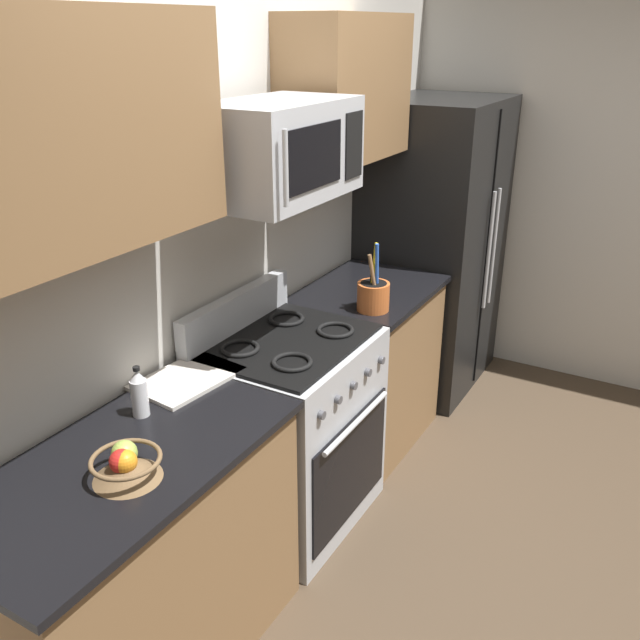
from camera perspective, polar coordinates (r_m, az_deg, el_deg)
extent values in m
plane|color=#473828|center=(3.24, 8.70, -19.40)|extent=(16.00, 16.00, 0.00)
cube|color=beige|center=(3.05, -8.81, 6.19)|extent=(8.00, 0.10, 2.60)
cube|color=olive|center=(2.61, -14.77, -19.58)|extent=(1.15, 0.58, 0.88)
cube|color=black|center=(2.33, -15.93, -11.32)|extent=(1.19, 0.62, 0.03)
cube|color=#B2B5BA|center=(3.20, -2.45, -9.38)|extent=(0.76, 0.62, 0.91)
cube|color=black|center=(3.12, 2.57, -12.34)|extent=(0.67, 0.01, 0.51)
cylinder|color=#B2B5BA|center=(2.97, 3.11, -8.50)|extent=(0.57, 0.02, 0.02)
cube|color=black|center=(2.98, -2.60, -1.87)|extent=(0.73, 0.56, 0.02)
cube|color=#B2B5BA|center=(3.09, -7.02, 0.62)|extent=(0.76, 0.06, 0.18)
torus|color=black|center=(2.77, -2.35, -3.54)|extent=(0.17, 0.17, 0.02)
torus|color=black|center=(3.05, 1.29, -0.86)|extent=(0.17, 0.17, 0.02)
torus|color=black|center=(2.90, -6.71, -2.36)|extent=(0.17, 0.17, 0.02)
torus|color=black|center=(3.18, -2.83, 0.11)|extent=(0.17, 0.17, 0.02)
cylinder|color=#4C4C51|center=(2.68, 0.16, -7.95)|extent=(0.04, 0.02, 0.04)
cylinder|color=#4C4C51|center=(2.79, 1.56, -6.68)|extent=(0.04, 0.02, 0.04)
cylinder|color=#4C4C51|center=(2.89, 2.86, -5.50)|extent=(0.04, 0.02, 0.04)
cylinder|color=#4C4C51|center=(3.00, 4.07, -4.40)|extent=(0.04, 0.02, 0.04)
cylinder|color=#4C4C51|center=(3.11, 5.18, -3.37)|extent=(0.04, 0.02, 0.04)
cube|color=olive|center=(3.81, 3.93, -3.96)|extent=(0.77, 0.58, 0.88)
cube|color=black|center=(3.63, 4.13, 2.44)|extent=(0.81, 0.62, 0.03)
cube|color=black|center=(4.38, 9.37, 6.02)|extent=(0.90, 0.69, 1.81)
cube|color=black|center=(4.28, 13.74, 5.23)|extent=(0.01, 0.01, 1.72)
cylinder|color=#B2B5BA|center=(4.21, 13.94, 5.57)|extent=(0.02, 0.02, 0.72)
cylinder|color=#B2B5BA|center=(4.30, 14.33, 5.91)|extent=(0.02, 0.02, 0.72)
cube|color=beige|center=(4.63, 20.18, 10.94)|extent=(0.10, 8.00, 2.60)
cube|color=#B2B5BA|center=(2.75, -3.49, 14.01)|extent=(0.69, 0.40, 0.37)
cube|color=black|center=(2.59, -0.39, 13.48)|extent=(0.38, 0.01, 0.23)
cube|color=black|center=(2.86, 2.84, 14.39)|extent=(0.14, 0.01, 0.26)
cylinder|color=#B2B5BA|center=(2.37, -2.90, 12.51)|extent=(0.02, 0.02, 0.26)
cube|color=olive|center=(2.08, -22.40, 14.01)|extent=(1.18, 0.34, 0.67)
cube|color=olive|center=(3.47, 2.17, 18.79)|extent=(0.80, 0.34, 0.67)
cylinder|color=#D1662D|center=(3.32, 4.47, 1.96)|extent=(0.16, 0.16, 0.14)
cylinder|color=black|center=(3.31, 4.48, 2.14)|extent=(0.13, 0.13, 0.12)
cylinder|color=yellow|center=(3.28, 4.46, 3.83)|extent=(0.04, 0.03, 0.31)
cylinder|color=olive|center=(3.26, 4.50, 3.28)|extent=(0.04, 0.06, 0.26)
cylinder|color=blue|center=(3.27, 4.78, 3.80)|extent=(0.04, 0.02, 0.31)
cylinder|color=black|center=(3.30, 4.35, 3.57)|extent=(0.04, 0.03, 0.27)
cone|color=brown|center=(2.21, -15.84, -11.87)|extent=(0.21, 0.21, 0.07)
torus|color=brown|center=(2.19, -15.94, -11.13)|extent=(0.22, 0.22, 0.01)
sphere|color=red|center=(2.19, -16.24, -11.27)|extent=(0.08, 0.08, 0.08)
sphere|color=orange|center=(2.19, -15.99, -11.33)|extent=(0.08, 0.08, 0.08)
sphere|color=yellow|center=(2.19, -15.91, -11.31)|extent=(0.07, 0.07, 0.07)
sphere|color=#9EB74C|center=(2.23, -16.04, -10.64)|extent=(0.08, 0.08, 0.08)
cube|color=silver|center=(2.73, -11.02, -4.81)|extent=(0.43, 0.31, 0.02)
cylinder|color=silver|center=(2.51, -14.84, -6.31)|extent=(0.06, 0.06, 0.14)
cone|color=silver|center=(2.46, -15.05, -4.50)|extent=(0.05, 0.05, 0.04)
cylinder|color=black|center=(2.45, -15.12, -3.95)|extent=(0.02, 0.02, 0.01)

